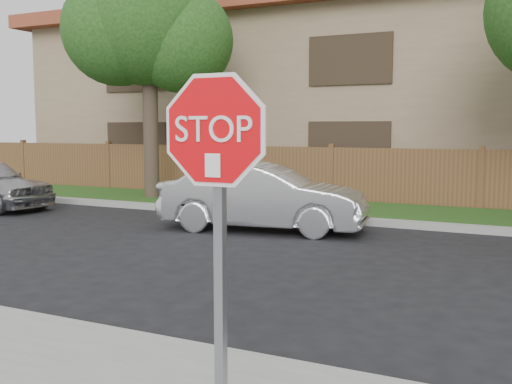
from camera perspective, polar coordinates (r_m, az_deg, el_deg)
The scene contains 8 objects.
ground at distance 5.47m, azimuth 8.27°, elevation -17.24°, with size 90.00×90.00×0.00m, color black.
far_curb at distance 13.20m, azimuth 19.15°, elevation -3.29°, with size 70.00×0.30×0.15m, color gray.
grass_strip at distance 14.82m, azimuth 19.92°, elevation -2.36°, with size 70.00×3.00×0.12m, color #1E4714.
fence at distance 16.32m, azimuth 20.62°, elevation 0.98°, with size 70.00×0.12×1.60m, color brown.
apartment_building at distance 21.89m, azimuth 22.31°, elevation 9.29°, with size 35.20×9.20×7.20m.
tree_left at distance 18.04m, azimuth -10.39°, elevation 15.83°, with size 4.80×3.90×7.78m.
stop_sign at distance 3.83m, azimuth -3.80°, elevation 1.08°, with size 1.01×0.13×2.55m.
sedan_left at distance 12.55m, azimuth 0.71°, elevation -0.51°, with size 1.50×4.29×1.41m, color silver.
Camera 1 is at (1.50, -4.79, 2.17)m, focal length 42.00 mm.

